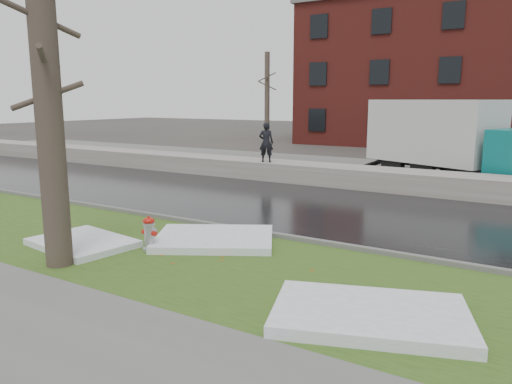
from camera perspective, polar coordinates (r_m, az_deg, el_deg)
The scene contains 17 objects.
ground at distance 11.26m, azimuth -2.81°, elevation -6.10°, with size 120.00×120.00×0.00m, color #47423D.
verge at distance 10.29m, azimuth -6.78°, elevation -7.66°, with size 60.00×4.50×0.04m, color #2A4C19.
sidewalk at distance 7.92m, azimuth -24.42°, elevation -14.23°, with size 60.00×3.00×0.05m, color slate.
road at distance 15.06m, azimuth 6.92°, elevation -1.85°, with size 60.00×7.00×0.03m, color black.
parking_lot at distance 22.95m, azimuth 15.88°, elevation 2.08°, with size 60.00×9.00×0.03m, color slate.
curb at distance 12.04m, azimuth -0.12°, elevation -4.64°, with size 60.00×0.15×0.14m, color slate.
snowbank at distance 18.83m, azimuth 12.32°, elevation 1.58°, with size 60.00×1.60×0.75m, color #A7A199.
brick_building at distance 39.14m, azimuth 26.20°, elevation 12.06°, with size 26.00×12.00×10.00m, color maroon.
bg_tree_left at distance 35.81m, azimuth 1.27°, elevation 10.68°, with size 1.40×1.62×6.50m.
bg_tree_center at distance 36.93m, azimuth 12.71°, elevation 10.42°, with size 1.40×1.62×6.50m.
fire_hydrant at distance 10.89m, azimuth -12.09°, elevation -4.50°, with size 0.36×0.31×0.75m.
tree at distance 10.10m, azimuth -22.70°, elevation 9.74°, with size 1.24×1.36×6.31m.
box_truck at distance 21.16m, azimuth 21.92°, elevation 5.66°, with size 9.53×5.22×3.23m.
worker at distance 20.01m, azimuth 1.17°, elevation 5.70°, with size 0.58×0.38×1.58m, color black.
snow_patch_near at distance 11.37m, azimuth -4.77°, elevation -5.33°, with size 2.60×2.00×0.16m, color white.
snow_patch_far at distance 11.70m, azimuth -19.19°, elevation -5.49°, with size 2.20×1.60×0.14m, color white.
snow_patch_side at distance 7.66m, azimuth 12.92°, elevation -13.53°, with size 2.80×1.80×0.18m, color white.
Camera 1 is at (6.12, -8.88, 3.21)m, focal length 35.00 mm.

